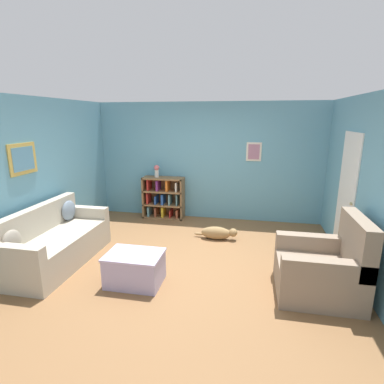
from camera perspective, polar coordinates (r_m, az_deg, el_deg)
name	(u,v)px	position (r m, az deg, el deg)	size (l,w,h in m)	color
ground_plane	(187,260)	(5.02, -0.91, -12.82)	(14.00, 14.00, 0.00)	brown
wall_back	(208,162)	(6.76, 3.07, 5.80)	(5.60, 0.13, 2.60)	#609EB7
wall_left	(40,176)	(5.68, -27.04, 2.71)	(0.13, 5.00, 2.60)	#609EB7
wall_right	(368,190)	(4.78, 30.51, 0.30)	(0.16, 5.00, 2.60)	#609EB7
couch	(55,243)	(5.27, -24.57, -8.81)	(0.82, 1.90, 0.92)	#B7AD99
bookshelf	(164,198)	(6.92, -5.42, -1.13)	(0.93, 0.35, 0.95)	olive
recliner_chair	(324,269)	(4.36, 23.81, -13.22)	(1.02, 0.95, 1.08)	gray
coffee_table	(135,268)	(4.36, -10.85, -13.96)	(0.77, 0.55, 0.45)	#ADA3CC
dog	(218,233)	(5.78, 4.93, -7.77)	(0.84, 0.22, 0.25)	#9E7A4C
vase	(157,170)	(6.81, -6.74, 4.13)	(0.12, 0.12, 0.28)	silver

